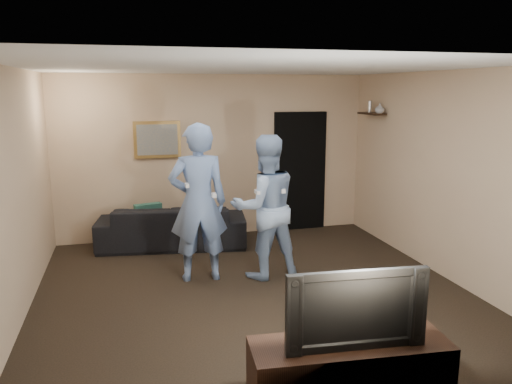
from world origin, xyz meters
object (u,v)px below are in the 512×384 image
object	(u,v)px
television	(352,305)
wii_player_right	(265,207)
tv_console	(349,375)
sofa	(172,225)
wii_player_left	(198,203)

from	to	relation	value
television	wii_player_right	distance (m)	2.77
tv_console	television	world-z (taller)	television
sofa	wii_player_left	world-z (taller)	wii_player_left
television	wii_player_left	distance (m)	2.96
sofa	tv_console	xyz separation A→B (m)	(0.92, -4.34, -0.07)
wii_player_left	wii_player_right	distance (m)	0.84
sofa	wii_player_right	bearing A→B (deg)	131.45
sofa	tv_console	bearing A→B (deg)	110.11
sofa	wii_player_right	size ratio (longest dim) A/B	1.22
sofa	wii_player_left	bearing A→B (deg)	106.10
television	wii_player_right	size ratio (longest dim) A/B	0.58
wii_player_right	sofa	bearing A→B (deg)	123.28
sofa	wii_player_right	world-z (taller)	wii_player_right
tv_console	wii_player_right	distance (m)	2.84
television	wii_player_right	bearing A→B (deg)	92.31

